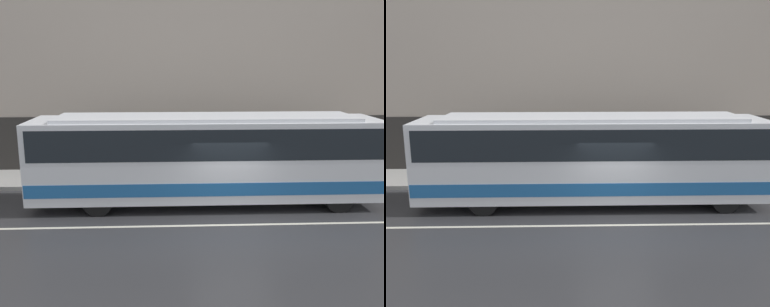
# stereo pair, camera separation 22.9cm
# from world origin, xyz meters

# --- Properties ---
(ground_plane) EXTENTS (60.00, 60.00, 0.00)m
(ground_plane) POSITION_xyz_m (0.00, 0.00, 0.00)
(ground_plane) COLOR #2D2D30
(sidewalk) EXTENTS (60.00, 2.84, 0.17)m
(sidewalk) POSITION_xyz_m (0.00, 5.42, 0.08)
(sidewalk) COLOR #A09E99
(sidewalk) RESTS_ON ground_plane
(building_facade) EXTENTS (60.00, 0.35, 10.42)m
(building_facade) POSITION_xyz_m (0.00, 6.98, 5.02)
(building_facade) COLOR #B7A899
(building_facade) RESTS_ON ground_plane
(lane_stripe) EXTENTS (54.00, 0.14, 0.01)m
(lane_stripe) POSITION_xyz_m (0.00, 0.00, 0.00)
(lane_stripe) COLOR beige
(lane_stripe) RESTS_ON ground_plane
(transit_bus) EXTENTS (12.26, 2.61, 3.22)m
(transit_bus) POSITION_xyz_m (-0.69, 2.18, 1.82)
(transit_bus) COLOR silver
(transit_bus) RESTS_ON ground_plane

